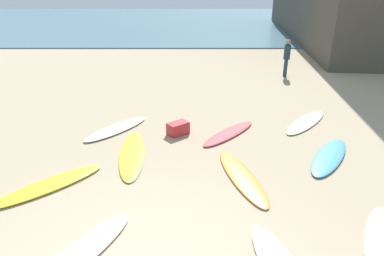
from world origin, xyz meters
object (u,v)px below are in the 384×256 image
(beach_cooler, at_px, (179,128))
(surfboard_1, at_px, (49,185))
(surfboard_0, at_px, (307,122))
(surfboard_7, at_px, (330,156))
(surfboard_9, at_px, (133,154))
(surfboard_4, at_px, (117,129))
(surfboard_6, at_px, (230,133))
(surfboard_5, at_px, (242,177))
(beachgoer_near, at_px, (287,56))
(surfboard_10, at_px, (79,255))

(beach_cooler, bearing_deg, surfboard_1, -134.20)
(surfboard_0, xyz_separation_m, surfboard_7, (-0.14, -2.18, 0.01))
(surfboard_7, bearing_deg, beach_cooler, -166.35)
(surfboard_1, distance_m, beach_cooler, 3.64)
(surfboard_1, xyz_separation_m, surfboard_9, (1.47, 1.39, -0.01))
(surfboard_4, height_order, surfboard_7, surfboard_7)
(surfboard_0, distance_m, beach_cooler, 3.88)
(surfboard_9, bearing_deg, surfboard_4, 108.35)
(surfboard_6, relative_size, surfboard_9, 0.85)
(surfboard_5, height_order, surfboard_9, surfboard_5)
(surfboard_7, height_order, beachgoer_near, beachgoer_near)
(surfboard_6, xyz_separation_m, surfboard_9, (-2.48, -1.21, -0.01))
(surfboard_7, bearing_deg, surfboard_9, -147.59)
(surfboard_0, relative_size, surfboard_9, 0.94)
(surfboard_4, relative_size, surfboard_5, 0.94)
(surfboard_0, bearing_deg, surfboard_9, 62.34)
(surfboard_5, bearing_deg, surfboard_1, -9.67)
(surfboard_5, height_order, beach_cooler, beach_cooler)
(surfboard_5, relative_size, surfboard_10, 1.06)
(surfboard_10, bearing_deg, surfboard_9, -64.17)
(surfboard_9, relative_size, beach_cooler, 4.56)
(surfboard_1, xyz_separation_m, surfboard_7, (6.19, 1.23, 0.00))
(surfboard_7, xyz_separation_m, surfboard_10, (-4.99, -3.12, -0.00))
(surfboard_9, height_order, surfboard_10, surfboard_10)
(surfboard_4, relative_size, surfboard_9, 0.85)
(surfboard_5, bearing_deg, surfboard_10, 24.16)
(surfboard_0, height_order, surfboard_10, surfboard_10)
(surfboard_1, bearing_deg, surfboard_6, -99.96)
(surfboard_4, relative_size, surfboard_6, 1.00)
(surfboard_5, distance_m, beachgoer_near, 9.25)
(surfboard_10, xyz_separation_m, beach_cooler, (1.33, 4.50, 0.13))
(surfboard_0, relative_size, surfboard_4, 1.10)
(surfboard_5, height_order, surfboard_7, surfboard_7)
(surfboard_4, bearing_deg, beach_cooler, -152.46)
(surfboard_5, height_order, beachgoer_near, beachgoer_near)
(surfboard_0, xyz_separation_m, beach_cooler, (-3.80, -0.80, 0.13))
(surfboard_7, height_order, surfboard_9, surfboard_7)
(surfboard_7, bearing_deg, surfboard_6, -176.99)
(surfboard_4, xyz_separation_m, surfboard_6, (3.18, -0.30, -0.00))
(surfboard_7, relative_size, beach_cooler, 3.97)
(surfboard_4, relative_size, surfboard_7, 0.97)
(surfboard_0, bearing_deg, beach_cooler, 51.68)
(surfboard_7, relative_size, surfboard_10, 1.02)
(surfboard_6, bearing_deg, surfboard_0, -120.31)
(surfboard_5, bearing_deg, beach_cooler, -72.06)
(surfboard_9, distance_m, beachgoer_near, 9.53)
(surfboard_10, bearing_deg, surfboard_0, -103.55)
(surfboard_10, relative_size, beachgoer_near, 1.36)
(surfboard_0, xyz_separation_m, beachgoer_near, (0.80, 5.59, 0.87))
(surfboard_6, xyz_separation_m, surfboard_10, (-2.75, -4.49, -0.00))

